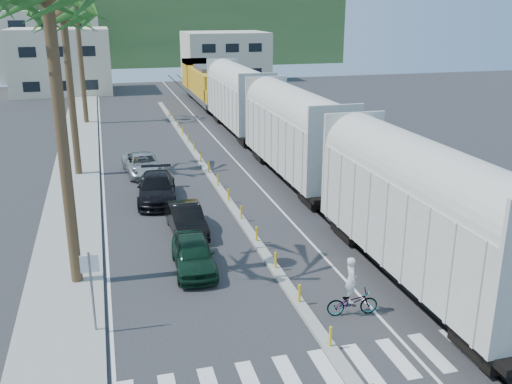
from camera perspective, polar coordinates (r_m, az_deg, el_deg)
ground at (r=20.07m, az=6.27°, el=-13.90°), size 140.00×140.00×0.00m
sidewalk at (r=42.15m, az=-17.46°, el=2.78°), size 3.00×90.00×0.15m
rails at (r=46.46m, az=-0.49°, el=4.94°), size 1.56×100.00×0.06m
median at (r=37.80m, az=-4.72°, el=1.88°), size 0.45×60.00×0.85m
crosswalk at (r=18.54m, az=8.61°, el=-16.98°), size 14.00×2.20×0.01m
lane_markings at (r=42.34m, az=-8.85°, el=3.37°), size 9.42×90.00×0.01m
freight_train at (r=41.21m, az=1.27°, el=7.32°), size 3.00×60.94×5.85m
palm_trees at (r=38.50m, az=-18.49°, el=17.52°), size 3.50×37.20×13.75m
street_sign at (r=19.76m, az=-16.16°, el=-8.56°), size 0.60×0.08×3.00m
buildings at (r=87.64m, az=-15.55°, el=13.36°), size 38.00×27.00×10.00m
hillside at (r=116.04m, az=-12.45°, el=15.40°), size 80.00×20.00×12.00m
car_lead at (r=24.15m, az=-6.28°, el=-6.21°), size 2.02×4.28×1.41m
car_second at (r=28.04m, az=-7.02°, el=-2.70°), size 1.84×4.41×1.41m
car_third at (r=32.86m, az=-9.91°, el=0.38°), size 3.17×5.63×1.51m
car_rear at (r=38.36m, az=-11.24°, el=2.75°), size 3.12×5.28×1.36m
cyclist at (r=20.99m, az=9.57°, el=-10.27°), size 1.10×2.02×2.25m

